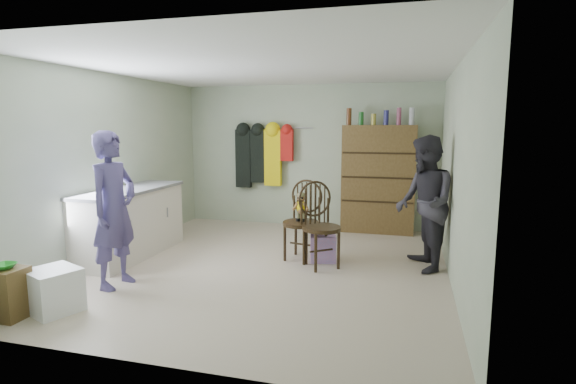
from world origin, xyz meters
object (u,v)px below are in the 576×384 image
(dresser, at_px, (378,179))
(counter, at_px, (131,222))
(chair_front, at_px, (303,215))
(chair_far, at_px, (319,221))

(dresser, bearing_deg, counter, -144.31)
(counter, distance_m, chair_front, 2.38)
(chair_front, distance_m, dresser, 2.04)
(counter, bearing_deg, chair_front, 11.68)
(counter, height_order, dresser, dresser)
(chair_front, distance_m, chair_far, 0.38)
(counter, relative_size, chair_front, 1.74)
(counter, height_order, chair_far, chair_far)
(chair_far, xyz_separation_m, dresser, (0.59, 2.08, 0.33))
(counter, height_order, chair_front, chair_front)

